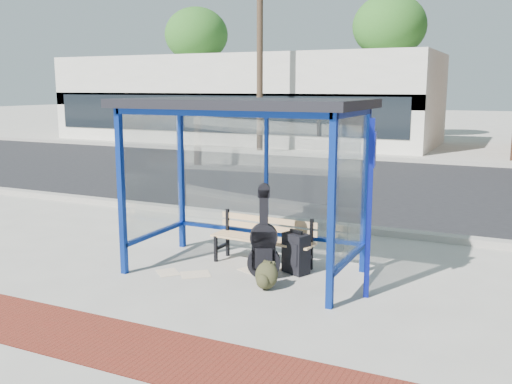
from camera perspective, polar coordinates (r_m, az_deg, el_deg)
The scene contains 19 objects.
ground at distance 8.12m, azimuth -1.19°, elevation -8.03°, with size 120.00×120.00×0.00m, color #B2ADA0.
brick_paver_strip at distance 6.07m, azimuth -12.61°, elevation -14.86°, with size 60.00×1.00×0.01m, color maroon.
curb_near at distance 10.67m, azimuth 5.78°, elevation -3.21°, with size 60.00×0.25×0.12m, color gray.
street_asphalt at distance 15.49m, azimuth 12.14°, elevation 0.68°, with size 60.00×10.00×0.00m, color black.
curb_far at distance 20.43m, azimuth 15.46°, elevation 3.03°, with size 60.00×0.25×0.12m, color gray.
far_sidewalk at distance 22.30m, azimuth 16.31°, elevation 3.44°, with size 60.00×4.00×0.01m, color #B2ADA0.
bus_shelter at distance 7.78m, azimuth -1.02°, elevation 6.75°, with size 3.30×1.80×2.42m.
storefront_white at distance 27.82m, azimuth -1.26°, elevation 9.29°, with size 18.00×6.04×4.00m.
tree_left at distance 33.87m, azimuth -5.98°, elevation 15.30°, with size 3.60×3.60×7.03m.
tree_mid at distance 29.73m, azimuth 13.21°, elevation 15.77°, with size 3.60×3.60×7.03m.
utility_pole_west at distance 22.43m, azimuth 0.39°, elevation 14.40°, with size 1.60×0.24×8.00m.
bench at distance 8.35m, azimuth 0.83°, elevation -4.49°, with size 1.59×0.47×0.74m.
guitar_bag at distance 7.75m, azimuth 0.78°, elevation -5.44°, with size 0.46×0.30×1.23m.
suitcase at distance 8.01m, azimuth 4.01°, elevation -6.14°, with size 0.42×0.35×0.62m.
backpack at distance 7.42m, azimuth 1.01°, elevation -8.41°, with size 0.32×0.29×0.37m.
sign_post at distance 7.00m, azimuth 11.35°, elevation -0.68°, with size 0.11×0.28×2.22m.
newspaper_a at distance 8.06m, azimuth -6.08°, elevation -8.19°, with size 0.40×0.32×0.01m, color white.
newspaper_b at distance 8.19m, azimuth -8.80°, elevation -7.95°, with size 0.35×0.28×0.01m, color white.
newspaper_c at distance 8.20m, azimuth -0.41°, elevation -7.82°, with size 0.35×0.28×0.01m, color white.
Camera 1 is at (3.45, -6.88, 2.58)m, focal length 40.00 mm.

